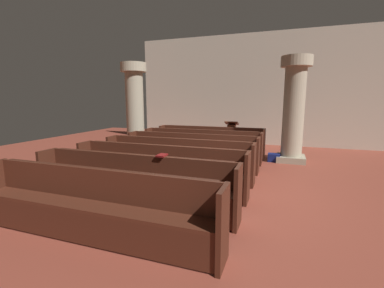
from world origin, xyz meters
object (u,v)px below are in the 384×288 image
pew_row_0 (210,139)px  pew_row_4 (158,167)px  pew_row_3 (177,157)px  pew_row_6 (91,203)px  pew_row_5 (131,181)px  pew_row_1 (202,144)px  pillar_far_side (135,107)px  pew_row_2 (191,150)px  hymn_book (162,155)px  pillar_aisle_side (294,108)px  kneeler_box_navy (274,158)px  lectern (231,138)px

pew_row_0 → pew_row_4: same height
pew_row_3 → pew_row_6: size_ratio=1.00×
pew_row_5 → pew_row_1: bearing=90.0°
pillar_far_side → pew_row_6: bearing=-64.4°
pew_row_3 → pew_row_4: size_ratio=1.00×
pew_row_2 → hymn_book: bearing=-80.2°
pillar_aisle_side → kneeler_box_navy: size_ratio=8.74×
lectern → hymn_book: bearing=-90.8°
pew_row_0 → pew_row_6: same height
pew_row_6 → hymn_book: 1.35m
pew_row_1 → pew_row_6: bearing=-90.0°
pew_row_3 → pillar_aisle_side: 3.93m
pillar_far_side → hymn_book: pillar_far_side is taller
pew_row_2 → pillar_far_side: bearing=151.4°
pew_row_3 → pillar_far_side: 3.68m
pew_row_0 → pew_row_2: 1.98m
pew_row_6 → lectern: lectern is taller
pew_row_2 → pillar_aisle_side: pillar_aisle_side is taller
pew_row_4 → pillar_far_side: 4.39m
pew_row_1 → hymn_book: hymn_book is taller
pew_row_3 → pew_row_6: same height
pew_row_0 → kneeler_box_navy: 2.23m
pew_row_3 → pew_row_5: same height
hymn_book → pew_row_1: bearing=97.3°
pew_row_1 → pillar_aisle_side: pillar_aisle_side is taller
pew_row_2 → pew_row_5: 2.98m
pillar_aisle_side → pillar_far_side: (-5.19, -0.32, 0.00)m
pew_row_5 → hymn_book: (0.48, 0.19, 0.44)m
pew_row_0 → pew_row_1: same height
pew_row_5 → pew_row_6: size_ratio=1.00×
pew_row_1 → hymn_book: (0.48, -3.78, 0.44)m
pew_row_2 → pew_row_4: size_ratio=1.00×
pew_row_1 → kneeler_box_navy: 2.24m
pew_row_2 → pew_row_6: (0.00, -3.97, 0.00)m
pew_row_0 → pillar_far_side: bearing=-167.2°
pillar_aisle_side → hymn_book: size_ratio=14.43×
pillar_aisle_side → pew_row_2: bearing=-146.7°
pillar_aisle_side → hymn_book: pillar_aisle_side is taller
pew_row_5 → kneeler_box_navy: 4.99m
pew_row_4 → lectern: size_ratio=3.38×
pew_row_1 → lectern: size_ratio=3.38×
kneeler_box_navy → pew_row_6: bearing=-111.3°
pew_row_0 → pillar_far_side: (-2.57, -0.58, 1.11)m
pew_row_6 → hymn_book: (0.48, 1.18, 0.44)m
kneeler_box_navy → pew_row_0: bearing=167.6°
pew_row_0 → hymn_book: hymn_book is taller
pew_row_5 → pillar_aisle_side: size_ratio=1.18×
pew_row_3 → kneeler_box_navy: pew_row_3 is taller
pew_row_4 → pillar_aisle_side: pillar_aisle_side is taller
pew_row_3 → pillar_aisle_side: pillar_aisle_side is taller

